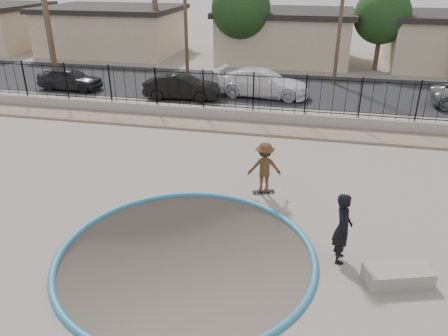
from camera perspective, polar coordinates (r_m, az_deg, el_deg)
name	(u,v)px	position (r m, az deg, el deg)	size (l,w,h in m)	color
ground	(257,131)	(23.85, 4.32, 4.83)	(120.00, 120.00, 2.20)	slate
bowl_pit	(186,256)	(12.01, -4.96, -11.33)	(6.84, 6.84, 1.80)	#50463E
coping_ring	(186,256)	(12.01, -4.96, -11.33)	(7.04, 7.04, 0.20)	teal
rock_strip	(249,128)	(20.85, 3.27, 5.22)	(42.00, 1.60, 0.11)	tan
retaining_wall	(253,116)	(21.80, 3.77, 6.78)	(42.00, 0.45, 0.60)	gray
fence	(253,92)	(21.46, 3.86, 9.83)	(40.00, 0.04, 1.80)	black
street	(269,88)	(28.26, 5.93, 10.36)	(90.00, 8.00, 0.04)	black
house_west	(113,29)	(41.22, -14.29, 17.13)	(11.60, 8.60, 3.90)	#C2AD8B
house_center	(285,35)	(37.17, 7.95, 16.85)	(10.60, 8.60, 3.90)	#C2AD8B
utility_pole_left	(185,5)	(30.66, -5.10, 20.43)	(1.70, 0.24, 9.00)	#473323
utility_pole_mid	(342,4)	(29.28, 15.19, 20.00)	(1.70, 0.24, 9.50)	#473323
street_tree_left	(241,9)	(33.86, 2.23, 20.05)	(4.32, 4.32, 6.36)	#473323
street_tree_mid	(382,16)	(34.57, 19.97, 18.19)	(3.96, 3.96, 5.83)	#473323
skater	(264,170)	(14.66, 5.29, -0.24)	(1.12, 0.65, 1.74)	brown
skateboard	(263,191)	(15.03, 5.17, -3.06)	(0.77, 0.44, 0.06)	black
videographer	(343,228)	(11.69, 15.24, -7.57)	(0.71, 0.47, 1.95)	black
concrete_ledge	(398,275)	(11.79, 21.76, -12.91)	(1.60, 0.70, 0.40)	gray
car_a	(70,79)	(29.17, -19.48, 10.95)	(1.60, 3.97, 1.35)	black
car_b	(182,87)	(25.62, -5.53, 10.52)	(1.49, 4.28, 1.41)	black
car_c	(263,83)	(26.16, 5.08, 11.03)	(2.22, 5.46, 1.58)	white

